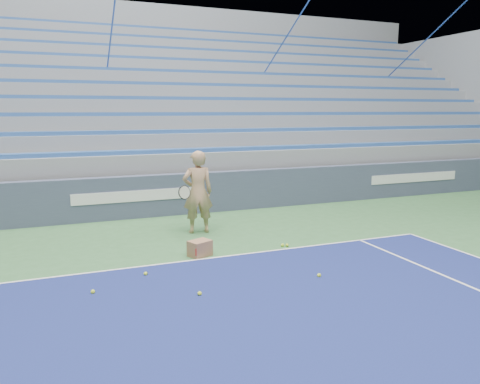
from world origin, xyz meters
name	(u,v)px	position (x,y,z in m)	size (l,w,h in m)	color
sponsor_barrier	(136,197)	(0.00, 15.88, 0.55)	(30.00, 0.32, 1.10)	#3E465E
bleachers	(108,122)	(0.00, 21.60, 2.36)	(31.00, 9.15, 7.30)	gray
tennis_player	(198,192)	(1.07, 13.83, 0.94)	(0.97, 0.88, 1.89)	tan
ball_box	(200,248)	(0.60, 12.12, 0.15)	(0.49, 0.45, 0.31)	#936647
tennis_ball_0	(283,245)	(2.36, 12.09, 0.03)	(0.07, 0.07, 0.07)	#D3F031
tennis_ball_1	(200,294)	(0.03, 10.24, 0.03)	(0.07, 0.07, 0.07)	#D3F031
tennis_ball_2	(319,275)	(2.13, 10.26, 0.03)	(0.07, 0.07, 0.07)	#D3F031
tennis_ball_3	(146,274)	(-0.57, 11.42, 0.03)	(0.07, 0.07, 0.07)	#D3F031
tennis_ball_4	(93,292)	(-1.47, 10.91, 0.03)	(0.07, 0.07, 0.07)	#D3F031
tennis_ball_5	(287,245)	(2.45, 12.06, 0.03)	(0.07, 0.07, 0.07)	#D3F031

